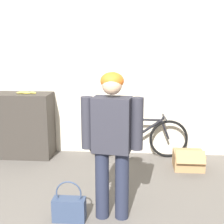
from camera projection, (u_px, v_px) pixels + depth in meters
The scene contains 7 objects.
wall_back at pixel (104, 76), 5.06m from camera, with size 8.00×0.07×2.60m.
side_shelf at pixel (24, 125), 5.05m from camera, with size 0.91×0.47×1.04m.
person at pixel (112, 136), 3.16m from camera, with size 0.63×0.28×1.56m.
bicycle at pixel (136, 137), 5.02m from camera, with size 1.67×0.46×0.69m.
banana at pixel (26, 93), 4.90m from camera, with size 0.33×0.09×0.04m.
handbag at pixel (69, 208), 3.27m from camera, with size 0.34×0.15×0.44m.
cardboard_box at pixel (188, 160), 4.62m from camera, with size 0.43×0.44×0.33m.
Camera 1 is at (0.52, -2.03, 1.85)m, focal length 50.00 mm.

